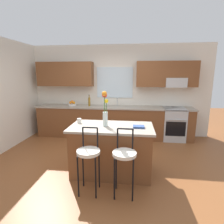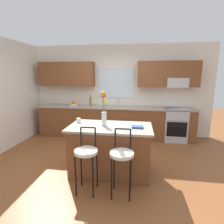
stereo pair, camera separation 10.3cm
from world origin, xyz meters
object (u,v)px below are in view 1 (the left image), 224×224
at_px(oven_range, 173,124).
at_px(flower_vase, 105,108).
at_px(bar_stool_near, 89,155).
at_px(fruit_bowl_oranges, 72,104).
at_px(bar_stool_middle, 124,157).
at_px(kitchen_island, 111,150).
at_px(mug_ceramic, 79,121).
at_px(bottle_olive_oil, 89,102).
at_px(cookbook, 139,127).

height_order(oven_range, flower_vase, flower_vase).
bearing_deg(bar_stool_near, flower_vase, 75.28).
relative_size(flower_vase, fruit_bowl_oranges, 2.67).
xyz_separation_m(oven_range, bar_stool_middle, (-1.26, -2.61, 0.18)).
xyz_separation_m(kitchen_island, mug_ceramic, (-0.64, 0.14, 0.50)).
height_order(bar_stool_near, fruit_bowl_oranges, fruit_bowl_oranges).
relative_size(mug_ceramic, bottle_olive_oil, 0.27).
bearing_deg(fruit_bowl_oranges, bar_stool_near, -66.14).
height_order(bar_stool_near, bar_stool_middle, same).
relative_size(bar_stool_near, cookbook, 5.21).
bearing_deg(bar_stool_middle, fruit_bowl_oranges, 123.07).
bearing_deg(fruit_bowl_oranges, cookbook, -46.65).
xyz_separation_m(mug_ceramic, fruit_bowl_oranges, (-0.80, 1.88, 0.01)).
relative_size(bar_stool_near, bar_stool_middle, 1.00).
distance_m(fruit_bowl_oranges, bottle_olive_oil, 0.53).
xyz_separation_m(bar_stool_middle, bottle_olive_oil, (-1.19, 2.63, 0.42)).
height_order(kitchen_island, mug_ceramic, mug_ceramic).
distance_m(oven_range, kitchen_island, 2.51).
bearing_deg(cookbook, bar_stool_middle, -110.18).
bearing_deg(fruit_bowl_oranges, mug_ceramic, -67.03).
height_order(kitchen_island, bottle_olive_oil, bottle_olive_oil).
distance_m(flower_vase, fruit_bowl_oranges, 2.43).
bearing_deg(mug_ceramic, cookbook, -8.44).
relative_size(kitchen_island, bottle_olive_oil, 4.51).
distance_m(bar_stool_middle, flower_vase, 0.95).
height_order(kitchen_island, flower_vase, flower_vase).
height_order(bar_stool_near, cookbook, bar_stool_near).
bearing_deg(flower_vase, bar_stool_near, -104.72).
relative_size(bar_stool_middle, cookbook, 5.21).
height_order(cookbook, bottle_olive_oil, bottle_olive_oil).
relative_size(kitchen_island, fruit_bowl_oranges, 6.28).
xyz_separation_m(flower_vase, bottle_olive_oil, (-0.80, 2.02, -0.19)).
height_order(oven_range, cookbook, cookbook).
relative_size(flower_vase, cookbook, 3.20).
bearing_deg(mug_ceramic, bar_stool_middle, -39.45).
bearing_deg(bar_stool_near, fruit_bowl_oranges, 113.86).
relative_size(bar_stool_middle, fruit_bowl_oranges, 4.34).
bearing_deg(mug_ceramic, oven_range, 40.32).
bearing_deg(bar_stool_near, kitchen_island, 66.04).
bearing_deg(fruit_bowl_oranges, oven_range, -0.54).
bearing_deg(bottle_olive_oil, bar_stool_middle, -65.69).
bearing_deg(kitchen_island, cookbook, -3.63).
relative_size(kitchen_island, mug_ceramic, 16.75).
distance_m(oven_range, mug_ceramic, 2.90).
distance_m(bar_stool_near, bottle_olive_oil, 2.74).
xyz_separation_m(bar_stool_near, mug_ceramic, (-0.37, 0.76, 0.33)).
distance_m(flower_vase, bottle_olive_oil, 2.18).
bearing_deg(oven_range, bar_stool_middle, -115.80).
bearing_deg(bar_stool_middle, oven_range, 64.20).
xyz_separation_m(bar_stool_near, flower_vase, (0.16, 0.61, 0.61)).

